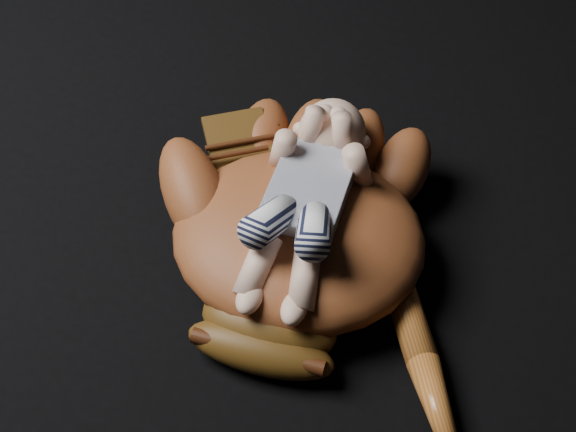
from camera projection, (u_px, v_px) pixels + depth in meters
The scene contains 3 objects.
baseball_glove at pixel (299, 229), 1.13m from camera, with size 0.41×0.47×0.15m, color #632E15, non-canonical shape.
newborn_baby at pixel (303, 202), 1.09m from camera, with size 0.16×0.34×0.14m, color #DAA88D, non-canonical shape.
baseball_bat at pixel (429, 380), 1.04m from camera, with size 0.04×0.44×0.04m, color #9C531E, non-canonical shape.
Camera 1 is at (0.44, -0.68, 0.92)m, focal length 55.00 mm.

